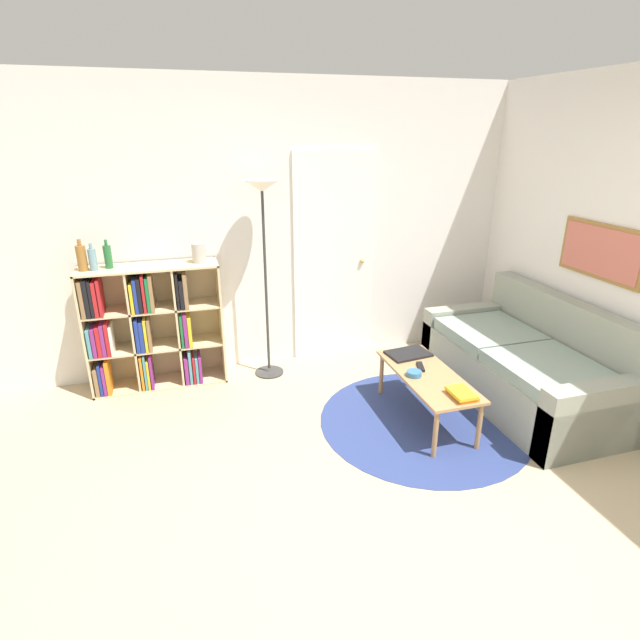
{
  "coord_description": "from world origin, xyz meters",
  "views": [
    {
      "loc": [
        -1.08,
        -1.83,
        2.17
      ],
      "look_at": [
        -0.11,
        1.46,
        0.85
      ],
      "focal_mm": 28.0,
      "sensor_mm": 36.0,
      "label": 1
    }
  ],
  "objects_px": {
    "bottle_left": "(82,258)",
    "vase_on_shelf": "(199,253)",
    "coffee_table": "(427,379)",
    "floor_lamp": "(263,213)",
    "couch": "(528,366)",
    "bottle_right": "(108,256)",
    "bottle_middle": "(93,259)",
    "bookshelf": "(147,327)",
    "bowl": "(414,374)",
    "laptop": "(408,354)"
  },
  "relations": [
    {
      "from": "couch",
      "to": "bottle_right",
      "type": "xyz_separation_m",
      "value": [
        -3.31,
        1.15,
        0.91
      ]
    },
    {
      "from": "coffee_table",
      "to": "bottle_right",
      "type": "relative_size",
      "value": 4.37
    },
    {
      "from": "couch",
      "to": "vase_on_shelf",
      "type": "distance_m",
      "value": 2.97
    },
    {
      "from": "couch",
      "to": "bottle_left",
      "type": "height_order",
      "value": "bottle_left"
    },
    {
      "from": "couch",
      "to": "bottle_middle",
      "type": "height_order",
      "value": "bottle_middle"
    },
    {
      "from": "floor_lamp",
      "to": "bottle_left",
      "type": "xyz_separation_m",
      "value": [
        -1.46,
        0.07,
        -0.3
      ]
    },
    {
      "from": "couch",
      "to": "bowl",
      "type": "bearing_deg",
      "value": -175.62
    },
    {
      "from": "coffee_table",
      "to": "bottle_left",
      "type": "distance_m",
      "value": 2.9
    },
    {
      "from": "couch",
      "to": "laptop",
      "type": "relative_size",
      "value": 4.85
    },
    {
      "from": "coffee_table",
      "to": "bowl",
      "type": "xyz_separation_m",
      "value": [
        -0.12,
        -0.0,
        0.06
      ]
    },
    {
      "from": "coffee_table",
      "to": "bottle_middle",
      "type": "xyz_separation_m",
      "value": [
        -2.42,
        1.2,
        0.84
      ]
    },
    {
      "from": "bottle_middle",
      "to": "bottle_right",
      "type": "relative_size",
      "value": 0.94
    },
    {
      "from": "bookshelf",
      "to": "bottle_middle",
      "type": "relative_size",
      "value": 5.14
    },
    {
      "from": "laptop",
      "to": "bowl",
      "type": "height_order",
      "value": "bowl"
    },
    {
      "from": "coffee_table",
      "to": "bottle_left",
      "type": "relative_size",
      "value": 4.0
    },
    {
      "from": "bookshelf",
      "to": "vase_on_shelf",
      "type": "height_order",
      "value": "vase_on_shelf"
    },
    {
      "from": "couch",
      "to": "bookshelf",
      "type": "bearing_deg",
      "value": 159.68
    },
    {
      "from": "floor_lamp",
      "to": "bottle_right",
      "type": "bearing_deg",
      "value": 175.47
    },
    {
      "from": "bottle_middle",
      "to": "laptop",
      "type": "bearing_deg",
      "value": -18.98
    },
    {
      "from": "bottle_right",
      "to": "bottle_middle",
      "type": "bearing_deg",
      "value": -158.83
    },
    {
      "from": "coffee_table",
      "to": "bottle_right",
      "type": "xyz_separation_m",
      "value": [
        -2.31,
        1.24,
        0.84
      ]
    },
    {
      "from": "bookshelf",
      "to": "bottle_left",
      "type": "distance_m",
      "value": 0.78
    },
    {
      "from": "bookshelf",
      "to": "floor_lamp",
      "type": "height_order",
      "value": "floor_lamp"
    },
    {
      "from": "bottle_left",
      "to": "vase_on_shelf",
      "type": "bearing_deg",
      "value": 0.63
    },
    {
      "from": "bookshelf",
      "to": "laptop",
      "type": "bearing_deg",
      "value": -22.5
    },
    {
      "from": "floor_lamp",
      "to": "bottle_left",
      "type": "bearing_deg",
      "value": 177.09
    },
    {
      "from": "floor_lamp",
      "to": "bottle_right",
      "type": "height_order",
      "value": "floor_lamp"
    },
    {
      "from": "bookshelf",
      "to": "couch",
      "type": "bearing_deg",
      "value": -20.32
    },
    {
      "from": "bottle_left",
      "to": "bookshelf",
      "type": "bearing_deg",
      "value": 1.61
    },
    {
      "from": "couch",
      "to": "bottle_left",
      "type": "bearing_deg",
      "value": 162.15
    },
    {
      "from": "couch",
      "to": "bottle_right",
      "type": "height_order",
      "value": "bottle_right"
    },
    {
      "from": "bowl",
      "to": "floor_lamp",
      "type": "bearing_deg",
      "value": 128.8
    },
    {
      "from": "floor_lamp",
      "to": "bottle_right",
      "type": "relative_size",
      "value": 7.56
    },
    {
      "from": "floor_lamp",
      "to": "laptop",
      "type": "bearing_deg",
      "value": -36.68
    },
    {
      "from": "floor_lamp",
      "to": "laptop",
      "type": "xyz_separation_m",
      "value": [
        1.04,
        -0.78,
        -1.09
      ]
    },
    {
      "from": "bowl",
      "to": "bottle_right",
      "type": "xyz_separation_m",
      "value": [
        -2.19,
        1.24,
        0.78
      ]
    },
    {
      "from": "floor_lamp",
      "to": "bottle_right",
      "type": "xyz_separation_m",
      "value": [
        -1.27,
        0.1,
        -0.31
      ]
    },
    {
      "from": "laptop",
      "to": "vase_on_shelf",
      "type": "bearing_deg",
      "value": 151.59
    },
    {
      "from": "couch",
      "to": "vase_on_shelf",
      "type": "relative_size",
      "value": 10.9
    },
    {
      "from": "coffee_table",
      "to": "floor_lamp",
      "type": "bearing_deg",
      "value": 132.27
    },
    {
      "from": "coffee_table",
      "to": "laptop",
      "type": "bearing_deg",
      "value": 88.38
    },
    {
      "from": "couch",
      "to": "vase_on_shelf",
      "type": "xyz_separation_m",
      "value": [
        -2.59,
        1.14,
        0.9
      ]
    },
    {
      "from": "bookshelf",
      "to": "bottle_right",
      "type": "xyz_separation_m",
      "value": [
        -0.23,
        0.01,
        0.64
      ]
    },
    {
      "from": "couch",
      "to": "laptop",
      "type": "height_order",
      "value": "couch"
    },
    {
      "from": "floor_lamp",
      "to": "coffee_table",
      "type": "height_order",
      "value": "floor_lamp"
    },
    {
      "from": "bowl",
      "to": "bookshelf",
      "type": "bearing_deg",
      "value": 147.95
    },
    {
      "from": "coffee_table",
      "to": "bottle_middle",
      "type": "bearing_deg",
      "value": 153.7
    },
    {
      "from": "laptop",
      "to": "floor_lamp",
      "type": "bearing_deg",
      "value": 143.32
    },
    {
      "from": "bowl",
      "to": "bottle_left",
      "type": "xyz_separation_m",
      "value": [
        -2.38,
        1.21,
        0.79
      ]
    },
    {
      "from": "couch",
      "to": "bottle_right",
      "type": "bearing_deg",
      "value": 160.77
    }
  ]
}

